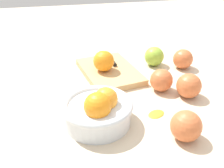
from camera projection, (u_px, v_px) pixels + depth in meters
name	position (u px, v px, depth m)	size (l,w,h in m)	color
ground_plane	(137.00, 91.00, 0.84)	(2.40, 2.40, 0.00)	beige
bowl	(98.00, 110.00, 0.68)	(0.19, 0.19, 0.11)	silver
cutting_board	(109.00, 72.00, 0.93)	(0.25, 0.17, 0.02)	tan
orange_on_board	(104.00, 61.00, 0.90)	(0.07, 0.07, 0.07)	orange
knife	(110.00, 59.00, 0.99)	(0.16, 0.03, 0.01)	silver
apple_front_left	(186.00, 126.00, 0.63)	(0.08, 0.08, 0.08)	#CC6638
apple_front_right	(154.00, 56.00, 0.99)	(0.07, 0.07, 0.07)	#8EB738
apple_front_left_2	(189.00, 86.00, 0.79)	(0.08, 0.08, 0.08)	#CC6638
apple_front_center	(161.00, 80.00, 0.83)	(0.07, 0.07, 0.07)	#CC6638
apple_front_right_2	(183.00, 59.00, 0.97)	(0.07, 0.07, 0.07)	#CC6638
citrus_peel	(156.00, 113.00, 0.73)	(0.05, 0.04, 0.01)	orange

